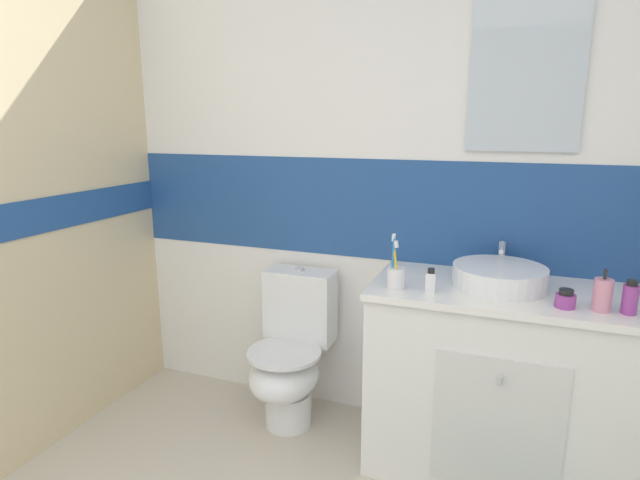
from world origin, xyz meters
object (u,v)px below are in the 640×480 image
Objects in this scene: hair_gel_jar at (565,299)px; perfume_flask_small at (431,281)px; toilet at (291,355)px; soap_dispenser at (602,295)px; lotion_bottle_short at (630,298)px; sink_basin at (499,276)px; toothbrush_cup at (396,276)px.

perfume_flask_small is at bearing -179.41° from hair_gel_jar.
toilet is 1.45m from soap_dispenser.
toilet is 10.85× the size of hair_gel_jar.
sink_basin is at bearing 160.74° from lotion_bottle_short.
soap_dispenser is 1.60× the size of perfume_flask_small.
toilet is 7.82× the size of perfume_flask_small.
toothbrush_cup is 1.82× the size of lotion_bottle_short.
toothbrush_cup is (0.57, -0.19, 0.54)m from toilet.
toilet is (-0.97, 0.02, -0.53)m from sink_basin.
soap_dispenser is at bearing -23.63° from sink_basin.
perfume_flask_small reaches higher than toilet.
sink_basin is 0.43m from toothbrush_cup.
sink_basin is 4.19× the size of perfume_flask_small.
sink_basin is at bearing 22.55° from toothbrush_cup.
toilet is 3.43× the size of toothbrush_cup.
soap_dispenser is 1.28× the size of lotion_bottle_short.
toothbrush_cup is (-0.40, -0.17, 0.00)m from sink_basin.
toothbrush_cup is 0.14m from perfume_flask_small.
lotion_bottle_short is (0.45, -0.16, 0.01)m from sink_basin.
toothbrush_cup is 0.85m from lotion_bottle_short.
sink_basin is 1.84× the size of toothbrush_cup.
soap_dispenser reaches higher than hair_gel_jar.
toothbrush_cup is 2.28× the size of perfume_flask_small.
lotion_bottle_short is (1.42, -0.18, 0.54)m from toilet.
soap_dispenser reaches higher than lotion_bottle_short.
perfume_flask_small is 1.39× the size of hair_gel_jar.
soap_dispenser reaches higher than sink_basin.
soap_dispenser is 2.21× the size of hair_gel_jar.
toothbrush_cup reaches higher than toilet.
soap_dispenser is at bearing -7.64° from toilet.
sink_basin is 2.62× the size of soap_dispenser.
sink_basin is at bearing -1.21° from toilet.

